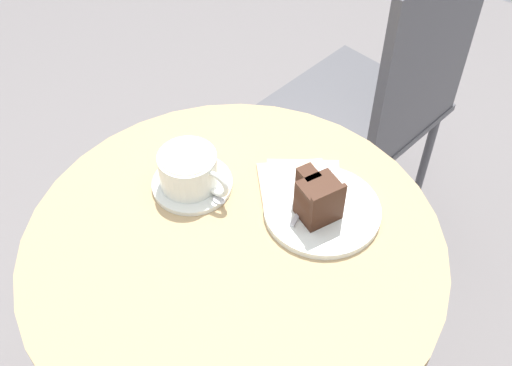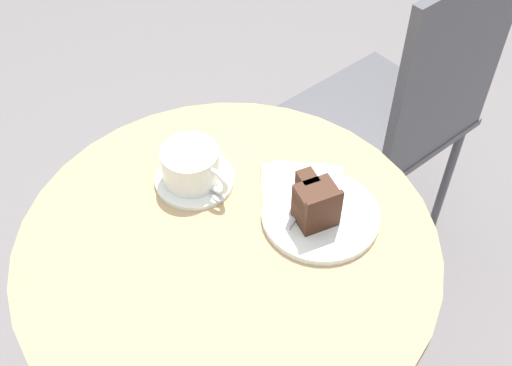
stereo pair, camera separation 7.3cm
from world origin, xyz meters
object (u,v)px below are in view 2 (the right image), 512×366
at_px(coffee_cup, 192,165).
at_px(cafe_chair, 411,103).
at_px(saucer, 195,179).
at_px(napkin, 301,189).
at_px(cake_plate, 320,215).
at_px(fork, 316,190).
at_px(cake_slice, 315,203).
at_px(teaspoon, 216,184).

bearing_deg(coffee_cup, cafe_chair, 82.93).
bearing_deg(saucer, napkin, 34.02).
distance_m(napkin, cafe_chair, 0.59).
distance_m(cake_plate, cafe_chair, 0.63).
bearing_deg(cafe_chair, napkin, 17.38).
relative_size(saucer, cake_plate, 0.71).
relative_size(saucer, fork, 0.90).
bearing_deg(cake_slice, cake_plate, 76.38).
xyz_separation_m(saucer, cafe_chair, (0.08, 0.65, -0.20)).
bearing_deg(cake_slice, teaspoon, -163.62).
xyz_separation_m(saucer, fork, (0.18, 0.11, 0.01)).
distance_m(cake_plate, cake_slice, 0.04).
height_order(cake_slice, fork, cake_slice).
distance_m(coffee_cup, fork, 0.22).
relative_size(teaspoon, cafe_chair, 0.10).
distance_m(cake_plate, napkin, 0.07).
distance_m(saucer, cafe_chair, 0.69).
bearing_deg(cafe_chair, saucer, 2.66).
distance_m(cake_slice, napkin, 0.09).
bearing_deg(coffee_cup, cake_slice, 16.78).
height_order(cake_plate, napkin, cake_plate).
distance_m(coffee_cup, napkin, 0.19).
bearing_deg(cake_slice, fork, 123.52).
bearing_deg(cafe_chair, cake_slice, 22.34).
bearing_deg(teaspoon, cafe_chair, 124.79).
distance_m(saucer, napkin, 0.19).
height_order(coffee_cup, napkin, coffee_cup).
distance_m(saucer, fork, 0.21).
bearing_deg(saucer, coffee_cup, -117.31).
xyz_separation_m(cake_slice, napkin, (-0.06, 0.04, -0.05)).
height_order(saucer, teaspoon, teaspoon).
relative_size(cake_plate, cake_slice, 2.18).
height_order(teaspoon, fork, fork).
distance_m(coffee_cup, cake_slice, 0.22).
bearing_deg(coffee_cup, teaspoon, 18.41).
distance_m(saucer, cake_plate, 0.23).
relative_size(saucer, teaspoon, 1.50).
distance_m(coffee_cup, cake_plate, 0.23).
bearing_deg(saucer, cake_plate, 19.49).
xyz_separation_m(cake_plate, cake_slice, (-0.00, -0.01, 0.04)).
bearing_deg(saucer, teaspoon, 15.40).
height_order(coffee_cup, cake_slice, cake_slice).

